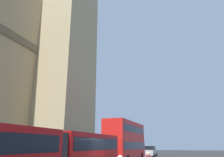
% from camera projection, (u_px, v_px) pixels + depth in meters
% --- Properties ---
extents(articulated_bus, '(18.66, 2.54, 2.90)m').
position_uv_depth(articulated_bus, '(49.00, 150.00, 13.33)').
color(articulated_bus, '#B20F0F').
rests_on(articulated_bus, ground_plane).
extents(double_decker_bus, '(10.68, 2.54, 4.90)m').
position_uv_depth(double_decker_bus, '(126.00, 139.00, 28.13)').
color(double_decker_bus, red).
rests_on(double_decker_bus, ground_plane).
extents(sedan_lead, '(4.40, 1.86, 1.85)m').
position_uv_depth(sedan_lead, '(150.00, 151.00, 40.45)').
color(sedan_lead, '#B7B7BC').
rests_on(sedan_lead, ground_plane).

